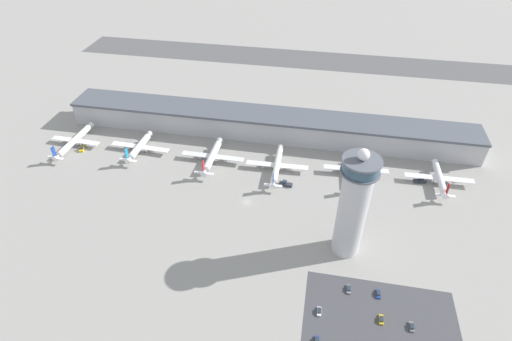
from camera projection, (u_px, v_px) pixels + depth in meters
ground_plane at (247, 202)px, 223.95m from camera, size 1000.00×1000.00×0.00m
terminal_building at (267, 125)px, 272.63m from camera, size 275.61×25.00×17.09m
runway_strip at (290, 58)px, 383.76m from camera, size 413.41×44.00×0.01m
control_tower at (353, 205)px, 179.81m from camera, size 16.90×16.90×59.96m
parking_lot_surface at (380, 321)px, 166.66m from camera, size 64.00×40.00×0.01m
airplane_gate_alpha at (75, 141)px, 265.62m from camera, size 34.00×42.45×12.25m
airplane_gate_bravo at (139, 147)px, 259.97m from camera, size 39.79×33.10×12.85m
airplane_gate_charlie at (212, 156)px, 251.17m from camera, size 40.18×37.46×13.48m
airplane_gate_delta at (277, 165)px, 244.04m from camera, size 38.42×40.89×12.20m
airplane_gate_echo at (356, 169)px, 240.46m from camera, size 39.06×34.96×13.72m
airplane_gate_foxtrot at (440, 178)px, 233.99m from camera, size 39.50×33.59×12.46m
service_truck_catering at (285, 184)px, 234.82m from camera, size 8.18×3.56×3.19m
service_truck_fuel at (420, 181)px, 237.07m from camera, size 7.50×3.54×2.93m
service_truck_baggage at (82, 149)px, 263.58m from camera, size 4.71×7.28×2.56m
car_grey_coupe at (319, 311)px, 169.60m from camera, size 1.80×4.38×1.57m
car_maroon_suv at (378, 294)px, 176.44m from camera, size 1.93×4.63×1.45m
car_blue_compact at (349, 289)px, 178.42m from camera, size 1.92×4.72×1.37m
car_black_suv at (412, 327)px, 164.04m from camera, size 1.94×4.59×1.55m
car_green_van at (381, 319)px, 166.62m from camera, size 1.86×4.57×1.52m
car_white_wagon at (317, 341)px, 159.34m from camera, size 1.97×4.18×1.48m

